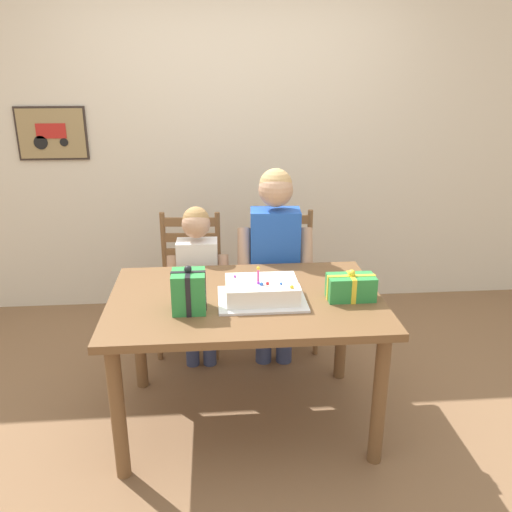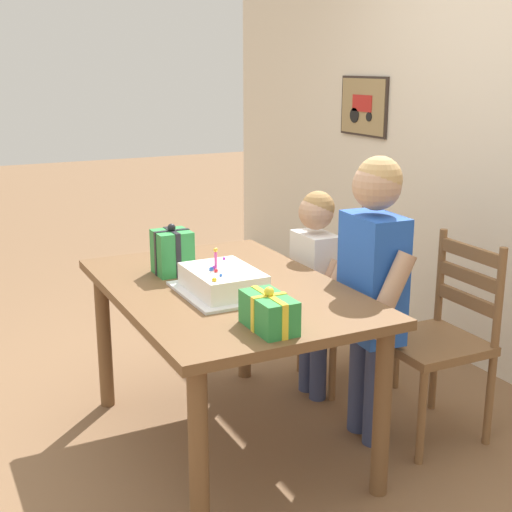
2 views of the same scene
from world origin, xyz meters
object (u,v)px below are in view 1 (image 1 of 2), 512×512
dining_table (245,314)px  gift_box_red_large (189,291)px  birthday_cake (262,291)px  child_older (275,250)px  chair_left (190,282)px  gift_box_beside_cake (351,287)px  chair_right (285,279)px  child_younger (198,273)px

dining_table → gift_box_red_large: size_ratio=5.98×
birthday_cake → child_older: bearing=77.6°
gift_box_red_large → chair_left: bearing=92.7°
birthday_cake → gift_box_beside_cake: birthday_cake is taller
chair_left → chair_right: (0.66, 0.00, 0.00)m
chair_right → child_younger: (-0.59, -0.31, 0.18)m
gift_box_red_large → gift_box_beside_cake: size_ratio=0.96×
dining_table → birthday_cake: bearing=-31.2°
dining_table → child_older: 0.66m
gift_box_red_large → chair_right: bearing=59.6°
child_older → chair_right: bearing=70.4°
chair_right → child_younger: child_younger is taller
birthday_cake → chair_right: birthday_cake is taller
chair_right → dining_table: bearing=-110.1°
chair_left → chair_right: bearing=0.0°
child_older → gift_box_red_large: bearing=-124.3°
dining_table → gift_box_beside_cake: bearing=-7.5°
birthday_cake → gift_box_beside_cake: bearing=-2.7°
chair_right → child_older: 0.46m
birthday_cake → child_younger: 0.75m
dining_table → chair_right: 0.98m
birthday_cake → chair_left: size_ratio=0.48×
gift_box_beside_cake → child_younger: (-0.79, 0.67, -0.16)m
gift_box_red_large → gift_box_beside_cake: 0.81m
gift_box_beside_cake → child_younger: 1.05m
birthday_cake → child_older: 0.66m
birthday_cake → child_younger: (-0.34, 0.65, -0.15)m
birthday_cake → gift_box_red_large: bearing=-166.4°
dining_table → chair_left: bearing=109.9°
gift_box_red_large → chair_left: (-0.05, 1.04, -0.38)m
birthday_cake → gift_box_beside_cake: size_ratio=1.80×
dining_table → birthday_cake: 0.17m
gift_box_red_large → child_older: size_ratio=0.18×
dining_table → birthday_cake: size_ratio=3.17×
birthday_cake → gift_box_red_large: (-0.36, -0.09, 0.05)m
birthday_cake → gift_box_red_large: 0.37m
birthday_cake → child_younger: size_ratio=0.41×
birthday_cake → gift_box_red_large: size_ratio=1.88×
dining_table → child_younger: size_ratio=1.30×
child_younger → child_older: bearing=-0.1°
dining_table → chair_left: chair_left is taller
gift_box_red_large → gift_box_beside_cake: (0.81, 0.07, -0.04)m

